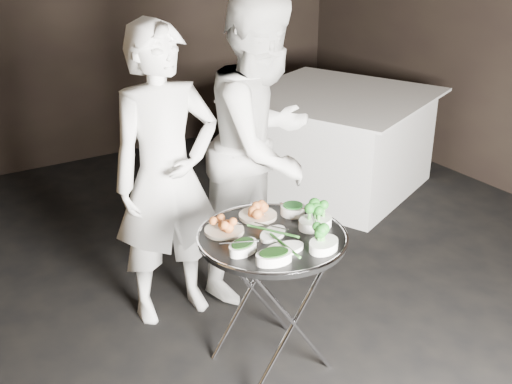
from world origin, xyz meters
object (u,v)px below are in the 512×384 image
serving_tray (272,237)px  waiter_right (264,146)px  waiter_left (166,177)px  dining_table (334,141)px  tray_stand (272,296)px

serving_tray → waiter_right: (0.44, 0.76, 0.16)m
waiter_left → dining_table: (2.02, 0.98, -0.45)m
serving_tray → dining_table: (1.80, 1.73, -0.34)m
tray_stand → waiter_left: (-0.22, 0.75, 0.45)m
waiter_left → serving_tray: bearing=-71.4°
waiter_right → dining_table: size_ratio=1.27×
waiter_left → dining_table: bearing=28.4°
serving_tray → waiter_right: waiter_right is taller
waiter_right → serving_tray: bearing=-144.0°
tray_stand → serving_tray: size_ratio=1.01×
serving_tray → waiter_left: bearing=106.2°
dining_table → waiter_left: bearing=-154.0°
tray_stand → dining_table: size_ratio=0.52×
dining_table → serving_tray: bearing=-136.1°
waiter_right → dining_table: bearing=11.6°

